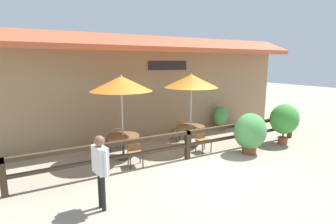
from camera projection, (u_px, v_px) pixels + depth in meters
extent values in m
plane|color=#9E937F|center=(207.00, 170.00, 7.72)|extent=(60.00, 60.00, 0.00)
cube|color=#997A56|center=(147.00, 95.00, 11.00)|extent=(14.00, 0.40, 3.60)
cube|color=#B25133|center=(152.00, 43.00, 10.14)|extent=(14.28, 1.48, 0.70)
cube|color=black|center=(168.00, 66.00, 11.00)|extent=(1.81, 0.04, 0.36)
cube|color=#3D2D1E|center=(188.00, 133.00, 8.46)|extent=(10.40, 0.14, 0.11)
cube|color=#3D2D1E|center=(188.00, 145.00, 8.54)|extent=(10.40, 0.10, 0.09)
cube|color=#3D2D1E|center=(3.00, 178.00, 6.09)|extent=(0.14, 0.14, 0.95)
cube|color=#3D2D1E|center=(188.00, 145.00, 8.54)|extent=(0.14, 0.14, 0.95)
cube|color=#3D2D1E|center=(290.00, 127.00, 10.98)|extent=(0.14, 0.14, 0.95)
cylinder|color=#B7B2A8|center=(123.00, 124.00, 8.53)|extent=(0.06, 0.06, 2.30)
cone|color=orange|center=(121.00, 84.00, 8.29)|extent=(1.98, 1.98, 0.48)
sphere|color=#B2ADA3|center=(121.00, 76.00, 8.25)|extent=(0.07, 0.07, 0.07)
cylinder|color=brown|center=(123.00, 136.00, 8.61)|extent=(1.07, 1.07, 0.05)
cylinder|color=#333333|center=(123.00, 147.00, 8.68)|extent=(0.07, 0.07, 0.72)
cylinder|color=#333333|center=(124.00, 157.00, 8.74)|extent=(0.59, 0.59, 0.03)
cube|color=olive|center=(135.00, 153.00, 7.95)|extent=(0.49, 0.49, 0.05)
cube|color=olive|center=(134.00, 144.00, 8.08)|extent=(0.40, 0.11, 0.40)
cylinder|color=#2D2D2D|center=(130.00, 163.00, 7.75)|extent=(0.04, 0.04, 0.39)
cylinder|color=#2D2D2D|center=(143.00, 161.00, 7.87)|extent=(0.04, 0.04, 0.39)
cylinder|color=#2D2D2D|center=(128.00, 159.00, 8.10)|extent=(0.04, 0.04, 0.39)
cylinder|color=#2D2D2D|center=(140.00, 157.00, 8.22)|extent=(0.04, 0.04, 0.39)
cube|color=olive|center=(114.00, 139.00, 9.40)|extent=(0.44, 0.44, 0.05)
cube|color=olive|center=(115.00, 134.00, 9.20)|extent=(0.40, 0.06, 0.40)
cylinder|color=#2D2D2D|center=(117.00, 143.00, 9.70)|extent=(0.04, 0.04, 0.39)
cylinder|color=#2D2D2D|center=(107.00, 145.00, 9.50)|extent=(0.04, 0.04, 0.39)
cylinder|color=#2D2D2D|center=(121.00, 146.00, 9.38)|extent=(0.04, 0.04, 0.39)
cylinder|color=#2D2D2D|center=(111.00, 147.00, 9.18)|extent=(0.04, 0.04, 0.39)
cylinder|color=#B7B2A8|center=(191.00, 116.00, 9.78)|extent=(0.06, 0.06, 2.30)
cone|color=orange|center=(191.00, 81.00, 9.54)|extent=(1.98, 1.98, 0.48)
sphere|color=#B2ADA3|center=(191.00, 74.00, 9.49)|extent=(0.07, 0.07, 0.07)
cylinder|color=brown|center=(191.00, 127.00, 9.85)|extent=(1.07, 1.07, 0.05)
cylinder|color=#333333|center=(190.00, 137.00, 9.93)|extent=(0.07, 0.07, 0.72)
cylinder|color=#333333|center=(190.00, 145.00, 9.99)|extent=(0.59, 0.59, 0.03)
cube|color=olive|center=(204.00, 141.00, 9.23)|extent=(0.43, 0.43, 0.05)
cube|color=olive|center=(200.00, 133.00, 9.35)|extent=(0.40, 0.05, 0.40)
cylinder|color=#2D2D2D|center=(203.00, 149.00, 9.01)|extent=(0.04, 0.04, 0.39)
cylinder|color=#2D2D2D|center=(211.00, 147.00, 9.20)|extent=(0.04, 0.04, 0.39)
cylinder|color=#2D2D2D|center=(196.00, 146.00, 9.33)|extent=(0.04, 0.04, 0.39)
cylinder|color=#2D2D2D|center=(204.00, 144.00, 9.52)|extent=(0.04, 0.04, 0.39)
cube|color=olive|center=(178.00, 131.00, 10.58)|extent=(0.42, 0.42, 0.05)
cube|color=olive|center=(180.00, 126.00, 10.37)|extent=(0.40, 0.04, 0.40)
cylinder|color=#2D2D2D|center=(180.00, 134.00, 10.87)|extent=(0.04, 0.04, 0.39)
cylinder|color=#2D2D2D|center=(172.00, 135.00, 10.69)|extent=(0.04, 0.04, 0.39)
cylinder|color=#2D2D2D|center=(184.00, 136.00, 10.55)|extent=(0.04, 0.04, 0.39)
cylinder|color=#2D2D2D|center=(176.00, 138.00, 10.37)|extent=(0.04, 0.04, 0.39)
cylinder|color=brown|center=(249.00, 150.00, 9.12)|extent=(0.48, 0.48, 0.27)
cylinder|color=brown|center=(249.00, 146.00, 9.10)|extent=(0.52, 0.52, 0.04)
ellipsoid|color=#4C934C|center=(250.00, 131.00, 9.00)|extent=(1.15, 1.04, 1.25)
cylinder|color=#9E4C33|center=(283.00, 141.00, 10.18)|extent=(0.35, 0.35, 0.27)
cylinder|color=#9E4C33|center=(283.00, 138.00, 10.16)|extent=(0.38, 0.38, 0.04)
cylinder|color=brown|center=(283.00, 133.00, 10.13)|extent=(0.06, 0.06, 0.34)
ellipsoid|color=#3D8E38|center=(284.00, 119.00, 10.02)|extent=(1.13, 1.02, 1.15)
cylinder|color=#9E4C33|center=(220.00, 127.00, 12.40)|extent=(0.52, 0.52, 0.22)
cylinder|color=#9E4C33|center=(220.00, 125.00, 12.39)|extent=(0.57, 0.57, 0.04)
ellipsoid|color=#4C934C|center=(220.00, 116.00, 12.31)|extent=(0.70, 0.63, 0.97)
cylinder|color=black|center=(100.00, 190.00, 5.66)|extent=(0.09, 0.09, 0.83)
cylinder|color=black|center=(103.00, 193.00, 5.54)|extent=(0.09, 0.09, 0.83)
cube|color=silver|center=(100.00, 160.00, 5.47)|extent=(0.27, 0.47, 0.59)
cylinder|color=silver|center=(95.00, 157.00, 5.66)|extent=(0.07, 0.07, 0.56)
cylinder|color=silver|center=(105.00, 163.00, 5.27)|extent=(0.07, 0.07, 0.56)
sphere|color=brown|center=(99.00, 141.00, 5.39)|extent=(0.22, 0.22, 0.22)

